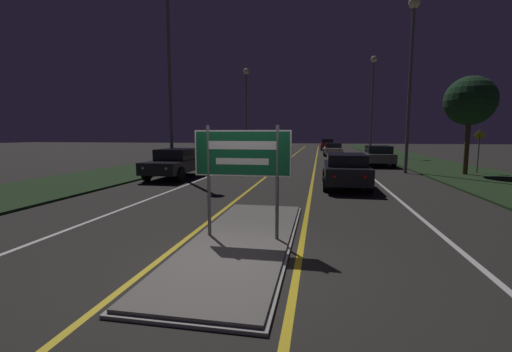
{
  "coord_description": "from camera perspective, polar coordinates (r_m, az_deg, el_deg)",
  "views": [
    {
      "loc": [
        1.53,
        -5.41,
        2.2
      ],
      "look_at": [
        0.0,
        2.78,
        1.19
      ],
      "focal_mm": 24.0,
      "sensor_mm": 36.0,
      "label": 1
    }
  ],
  "objects": [
    {
      "name": "car_receding_2",
      "position": [
        36.32,
        12.7,
        4.42
      ],
      "size": [
        1.93,
        4.38,
        1.33
      ],
      "color": "silver",
      "rests_on": "ground_plane"
    },
    {
      "name": "car_receding_3",
      "position": [
        49.45,
        11.79,
        5.21
      ],
      "size": [
        1.87,
        4.6,
        1.57
      ],
      "color": "maroon",
      "rests_on": "ground_plane"
    },
    {
      "name": "verge_right",
      "position": [
        26.72,
        27.92,
        1.49
      ],
      "size": [
        5.0,
        100.0,
        0.08
      ],
      "color": "#1E3319",
      "rests_on": "ground_plane"
    },
    {
      "name": "lane_line_white_right",
      "position": [
        30.61,
        15.59,
        2.57
      ],
      "size": [
        0.12,
        70.0,
        0.01
      ],
      "color": "silver",
      "rests_on": "ground_plane"
    },
    {
      "name": "streetlight_right_near",
      "position": [
        21.67,
        24.52,
        18.09
      ],
      "size": [
        0.61,
        0.61,
        9.57
      ],
      "color": "#56565B",
      "rests_on": "ground_plane"
    },
    {
      "name": "car_receding_1",
      "position": [
        25.52,
        19.61,
        3.29
      ],
      "size": [
        1.89,
        4.58,
        1.42
      ],
      "color": "#4C514C",
      "rests_on": "ground_plane"
    },
    {
      "name": "verge_left",
      "position": [
        27.79,
        -12.84,
        2.31
      ],
      "size": [
        5.0,
        100.0,
        0.08
      ],
      "color": "#1E3319",
      "rests_on": "ground_plane"
    },
    {
      "name": "car_approaching_0",
      "position": [
        17.95,
        -13.14,
        2.21
      ],
      "size": [
        1.92,
        4.65,
        1.47
      ],
      "color": "black",
      "rests_on": "ground_plane"
    },
    {
      "name": "highway_sign",
      "position": [
        6.87,
        -2.31,
        2.89
      ],
      "size": [
        1.97,
        0.07,
        2.29
      ],
      "color": "#56565B",
      "rests_on": "median_island"
    },
    {
      "name": "edge_line_white_right",
      "position": [
        31.01,
        21.12,
        2.41
      ],
      "size": [
        0.1,
        70.0,
        0.01
      ],
      "color": "silver",
      "rests_on": "ground_plane"
    },
    {
      "name": "centre_line_yellow_right",
      "position": [
        30.49,
        9.98,
        2.7
      ],
      "size": [
        0.12,
        70.0,
        0.01
      ],
      "color": "gold",
      "rests_on": "ground_plane"
    },
    {
      "name": "centre_line_yellow_left",
      "position": [
        30.61,
        5.44,
        2.79
      ],
      "size": [
        0.12,
        70.0,
        0.01
      ],
      "color": "gold",
      "rests_on": "ground_plane"
    },
    {
      "name": "edge_line_white_left",
      "position": [
        31.72,
        -5.41,
        2.94
      ],
      "size": [
        0.1,
        70.0,
        0.01
      ],
      "color": "silver",
      "rests_on": "ground_plane"
    },
    {
      "name": "streetlight_left_far",
      "position": [
        38.25,
        -1.64,
        13.44
      ],
      "size": [
        0.63,
        0.63,
        9.28
      ],
      "color": "#56565B",
      "rests_on": "ground_plane"
    },
    {
      "name": "car_receding_0",
      "position": [
        14.88,
        14.66,
        1.09
      ],
      "size": [
        1.84,
        4.79,
        1.4
      ],
      "color": "black",
      "rests_on": "ground_plane"
    },
    {
      "name": "streetlight_right_far",
      "position": [
        35.85,
        18.88,
        13.71
      ],
      "size": [
        0.61,
        0.61,
        9.65
      ],
      "color": "#56565B",
      "rests_on": "ground_plane"
    },
    {
      "name": "roadside_palm_right",
      "position": [
        21.5,
        32.11,
        10.52
      ],
      "size": [
        2.55,
        2.55,
        5.15
      ],
      "color": "#4C3823",
      "rests_on": "verge_right"
    },
    {
      "name": "ground_plane",
      "position": [
        6.04,
        -5.02,
        -14.46
      ],
      "size": [
        160.0,
        160.0,
        0.0
      ],
      "primitive_type": "plane",
      "color": "#282623"
    },
    {
      "name": "median_island",
      "position": [
        7.19,
        -2.24,
        -10.54
      ],
      "size": [
        2.04,
        6.49,
        0.1
      ],
      "color": "#999993",
      "rests_on": "ground_plane"
    },
    {
      "name": "warning_sign",
      "position": [
        22.7,
        33.13,
        4.06
      ],
      "size": [
        0.6,
        0.06,
        2.37
      ],
      "color": "#56565B",
      "rests_on": "verge_right"
    },
    {
      "name": "lane_line_white_left",
      "position": [
        31.02,
        -0.07,
        2.88
      ],
      "size": [
        0.12,
        70.0,
        0.01
      ],
      "color": "silver",
      "rests_on": "ground_plane"
    },
    {
      "name": "streetlight_left_near",
      "position": [
        20.03,
        -14.39,
        21.7
      ],
      "size": [
        0.6,
        0.6,
        10.99
      ],
      "color": "#56565B",
      "rests_on": "ground_plane"
    }
  ]
}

